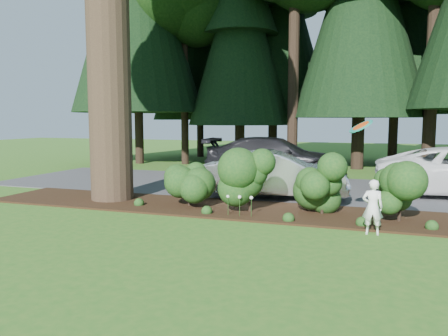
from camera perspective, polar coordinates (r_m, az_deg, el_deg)
name	(u,v)px	position (r m, az deg, el deg)	size (l,w,h in m)	color
ground	(218,245)	(8.57, -0.79, -10.03)	(80.00, 80.00, 0.00)	#29611B
mulch_bed	(260,211)	(11.58, 4.71, -5.60)	(16.00, 2.50, 0.05)	black
driveway	(290,188)	(15.67, 8.59, -2.55)	(22.00, 6.00, 0.03)	#38383A
shrub_row	(289,183)	(11.17, 8.44, -2.00)	(6.53, 1.60, 1.61)	#123B14
lily_cluster	(240,198)	(10.76, 2.06, -3.94)	(0.69, 0.09, 0.57)	#123B14
car_silver_wagon	(275,174)	(13.41, 6.70, -0.84)	(1.52, 4.37, 1.44)	silver
car_dark_suv	(275,158)	(18.01, 6.70, 1.36)	(2.34, 5.76, 1.67)	black
child	(373,207)	(9.70, 18.84, -4.86)	(0.43, 0.28, 1.18)	white
frisbee	(361,126)	(9.71, 17.44, 5.22)	(0.53, 0.52, 0.36)	#1A937D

